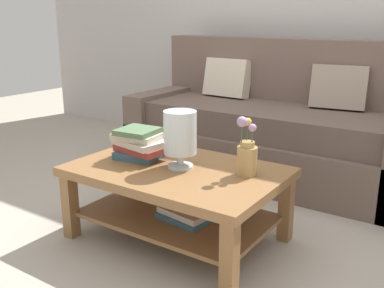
# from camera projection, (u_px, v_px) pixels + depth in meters

# --- Properties ---
(ground_plane) EXTENTS (10.00, 10.00, 0.00)m
(ground_plane) POSITION_uv_depth(u_px,v_px,m) (206.00, 216.00, 2.86)
(ground_plane) COLOR #ADA393
(back_wall) EXTENTS (6.40, 0.12, 2.70)m
(back_wall) POSITION_uv_depth(u_px,v_px,m) (310.00, 2.00, 3.81)
(back_wall) COLOR #BCB7B2
(back_wall) RESTS_ON ground
(couch) EXTENTS (2.24, 0.90, 1.06)m
(couch) POSITION_uv_depth(u_px,v_px,m) (273.00, 130.00, 3.55)
(couch) COLOR brown
(couch) RESTS_ON ground
(coffee_table) EXTENTS (1.15, 0.76, 0.43)m
(coffee_table) POSITION_uv_depth(u_px,v_px,m) (178.00, 188.00, 2.49)
(coffee_table) COLOR olive
(coffee_table) RESTS_ON ground
(book_stack_main) EXTENTS (0.32, 0.25, 0.18)m
(book_stack_main) POSITION_uv_depth(u_px,v_px,m) (139.00, 144.00, 2.60)
(book_stack_main) COLOR #3D6075
(book_stack_main) RESTS_ON coffee_table
(glass_hurricane_vase) EXTENTS (0.18, 0.18, 0.32)m
(glass_hurricane_vase) POSITION_uv_depth(u_px,v_px,m) (180.00, 134.00, 2.42)
(glass_hurricane_vase) COLOR silver
(glass_hurricane_vase) RESTS_ON coffee_table
(flower_pitcher) EXTENTS (0.11, 0.12, 0.32)m
(flower_pitcher) POSITION_uv_depth(u_px,v_px,m) (247.00, 155.00, 2.32)
(flower_pitcher) COLOR tan
(flower_pitcher) RESTS_ON coffee_table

